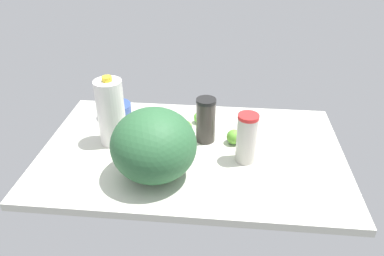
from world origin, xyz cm
name	(u,v)px	position (x,y,z in cm)	size (l,w,h in cm)	color
countertop	(192,152)	(0.00, 0.00, 1.50)	(120.00, 76.00, 3.00)	beige
tumbler_cup	(247,138)	(20.94, -5.31, 12.97)	(7.82, 7.82, 19.87)	beige
shaker_bottle	(206,120)	(4.88, 7.50, 12.53)	(8.03, 8.03, 18.98)	#3B3531
mixing_bowl	(116,111)	(-37.46, 23.27, 6.18)	(14.11, 14.11, 6.37)	#314B91
watermelon	(154,145)	(-11.63, -17.63, 15.94)	(30.09, 30.09, 25.88)	#2D6238
milk_jug	(111,112)	(-32.63, 2.93, 16.69)	(11.00, 11.00, 28.95)	white
lime_by_jug	(185,127)	(-4.20, 11.87, 6.06)	(6.12, 6.12, 6.12)	#6EB340
lime_loose	(199,118)	(1.26, 21.55, 5.63)	(5.26, 5.26, 5.26)	#60B736
lime_beside_bowl	(234,137)	(16.64, 6.16, 6.06)	(6.12, 6.12, 6.12)	#62AA34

